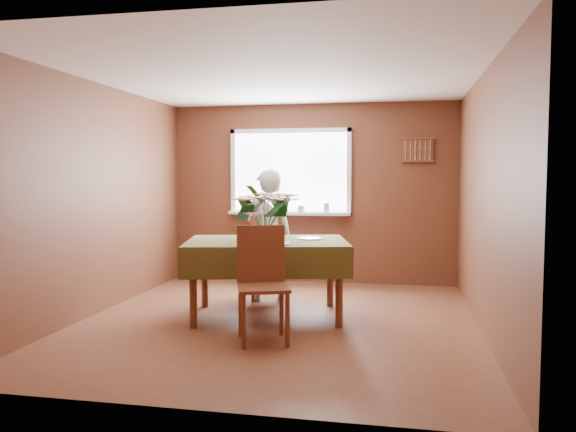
% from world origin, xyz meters
% --- Properties ---
extents(floor, '(4.50, 4.50, 0.00)m').
position_xyz_m(floor, '(0.00, 0.00, 0.00)').
color(floor, brown).
rests_on(floor, ground).
extents(ceiling, '(4.50, 4.50, 0.00)m').
position_xyz_m(ceiling, '(0.00, 0.00, 2.50)').
color(ceiling, white).
rests_on(ceiling, wall_back).
extents(wall_back, '(4.00, 0.00, 4.00)m').
position_xyz_m(wall_back, '(0.00, 2.25, 1.25)').
color(wall_back, brown).
rests_on(wall_back, floor).
extents(wall_front, '(4.00, 0.00, 4.00)m').
position_xyz_m(wall_front, '(0.00, -2.25, 1.25)').
color(wall_front, brown).
rests_on(wall_front, floor).
extents(wall_left, '(0.00, 4.50, 4.50)m').
position_xyz_m(wall_left, '(-2.00, 0.00, 1.25)').
color(wall_left, brown).
rests_on(wall_left, floor).
extents(wall_right, '(0.00, 4.50, 4.50)m').
position_xyz_m(wall_right, '(2.00, 0.00, 1.25)').
color(wall_right, brown).
rests_on(wall_right, floor).
extents(window_assembly, '(1.72, 0.20, 1.22)m').
position_xyz_m(window_assembly, '(-0.29, 2.20, 1.36)').
color(window_assembly, white).
rests_on(window_assembly, wall_back).
extents(spoon_rack, '(0.44, 0.05, 0.33)m').
position_xyz_m(spoon_rack, '(1.45, 2.22, 1.85)').
color(spoon_rack, brown).
rests_on(spoon_rack, wall_back).
extents(dining_table, '(1.89, 1.48, 0.82)m').
position_xyz_m(dining_table, '(-0.16, 0.19, 0.72)').
color(dining_table, brown).
rests_on(dining_table, floor).
extents(chair_far, '(0.62, 0.62, 1.04)m').
position_xyz_m(chair_far, '(-0.38, 1.01, 0.56)').
color(chair_far, brown).
rests_on(chair_far, floor).
extents(chair_near, '(0.57, 0.57, 1.04)m').
position_xyz_m(chair_near, '(-0.00, -0.64, 0.56)').
color(chair_near, brown).
rests_on(chair_near, floor).
extents(seated_woman, '(0.67, 0.56, 1.57)m').
position_xyz_m(seated_woman, '(-0.32, 0.94, 0.79)').
color(seated_woman, white).
rests_on(seated_woman, floor).
extents(flower_bouquet, '(0.60, 0.60, 0.51)m').
position_xyz_m(flower_bouquet, '(-0.13, -0.00, 1.15)').
color(flower_bouquet, white).
rests_on(flower_bouquet, dining_table).
extents(side_plate, '(0.32, 0.32, 0.01)m').
position_xyz_m(side_plate, '(0.27, 0.39, 0.82)').
color(side_plate, white).
rests_on(side_plate, dining_table).
extents(table_knife, '(0.09, 0.19, 0.00)m').
position_xyz_m(table_knife, '(0.06, -0.04, 0.82)').
color(table_knife, silver).
rests_on(table_knife, dining_table).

